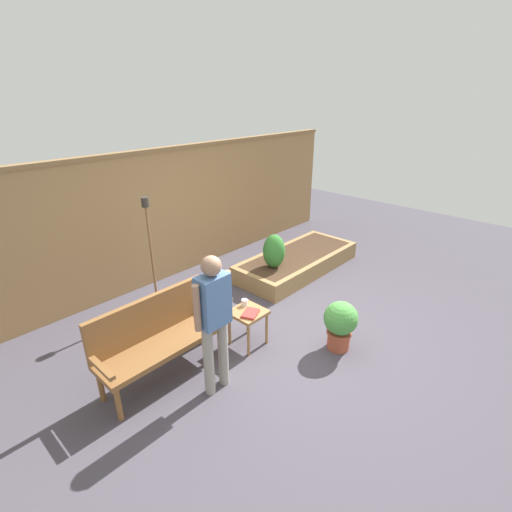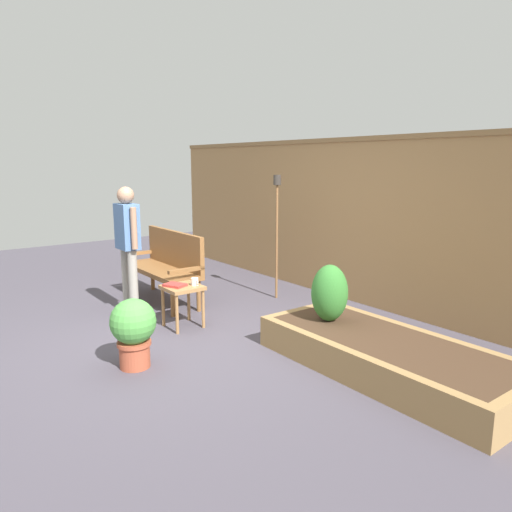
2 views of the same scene
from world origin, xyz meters
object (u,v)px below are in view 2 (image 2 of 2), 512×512
object	(u,v)px
garden_bench	(167,261)
person_by_bench	(128,240)
side_table	(183,293)
cup_on_table	(195,282)
tiki_torch	(277,215)
shrub_near_bench	(330,293)
potted_boxwood	(133,328)
book_on_table	(175,285)

from	to	relation	value
garden_bench	person_by_bench	distance (m)	0.80
garden_bench	side_table	bearing A→B (deg)	-18.52
cup_on_table	tiki_torch	xyz separation A→B (m)	(-0.35, 1.48, 0.63)
cup_on_table	shrub_near_bench	world-z (taller)	shrub_near_bench
potted_boxwood	person_by_bench	distance (m)	1.70
cup_on_table	tiki_torch	size ratio (longest dim) A/B	0.07
book_on_table	person_by_bench	distance (m)	0.90
book_on_table	shrub_near_bench	xyz separation A→B (m)	(1.50, 0.90, 0.09)
garden_bench	book_on_table	bearing A→B (deg)	-22.74
shrub_near_bench	person_by_bench	distance (m)	2.54
garden_bench	tiki_torch	bearing A→B (deg)	58.06
potted_boxwood	tiki_torch	size ratio (longest dim) A/B	0.38
side_table	potted_boxwood	distance (m)	1.13
cup_on_table	book_on_table	distance (m)	0.22
side_table	cup_on_table	size ratio (longest dim) A/B	4.19
potted_boxwood	tiki_torch	bearing A→B (deg)	111.59
garden_bench	potted_boxwood	distance (m)	2.16
garden_bench	tiki_torch	size ratio (longest dim) A/B	0.86
book_on_table	tiki_torch	world-z (taller)	tiki_torch
cup_on_table	shrub_near_bench	distance (m)	1.57
tiki_torch	person_by_bench	world-z (taller)	tiki_torch
cup_on_table	person_by_bench	world-z (taller)	person_by_bench
side_table	tiki_torch	xyz separation A→B (m)	(-0.28, 1.60, 0.75)
cup_on_table	tiki_torch	world-z (taller)	tiki_torch
book_on_table	person_by_bench	size ratio (longest dim) A/B	0.15
side_table	person_by_bench	size ratio (longest dim) A/B	0.31
potted_boxwood	tiki_torch	world-z (taller)	tiki_torch
side_table	book_on_table	world-z (taller)	book_on_table
book_on_table	tiki_torch	xyz separation A→B (m)	(-0.25, 1.68, 0.66)
garden_bench	cup_on_table	xyz separation A→B (m)	(1.13, -0.23, -0.02)
side_table	tiki_torch	size ratio (longest dim) A/B	0.29
side_table	potted_boxwood	world-z (taller)	potted_boxwood
potted_boxwood	shrub_near_bench	size ratio (longest dim) A/B	1.14
person_by_bench	potted_boxwood	bearing A→B (deg)	-21.80
garden_bench	potted_boxwood	size ratio (longest dim) A/B	2.24
shrub_near_bench	potted_boxwood	bearing A→B (deg)	-114.08
potted_boxwood	side_table	bearing A→B (deg)	128.39
side_table	person_by_bench	distance (m)	0.99
cup_on_table	side_table	bearing A→B (deg)	-119.33
tiki_torch	cup_on_table	bearing A→B (deg)	-76.65
potted_boxwood	person_by_bench	bearing A→B (deg)	158.20
person_by_bench	shrub_near_bench	bearing A→B (deg)	26.42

